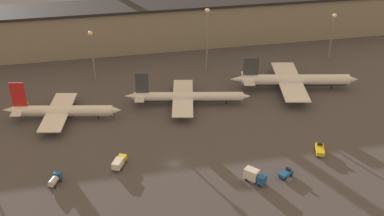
{
  "coord_description": "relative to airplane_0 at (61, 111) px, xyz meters",
  "views": [
    {
      "loc": [
        -18.28,
        -116.55,
        85.93
      ],
      "look_at": [
        9.93,
        22.18,
        6.0
      ],
      "focal_mm": 45.0,
      "sensor_mm": 36.0,
      "label": 1
    }
  ],
  "objects": [
    {
      "name": "lamp_post_1",
      "position": [
        12.1,
        28.53,
        10.53
      ],
      "size": [
        1.8,
        1.8,
        21.13
      ],
      "color": "slate",
      "rests_on": "ground"
    },
    {
      "name": "lamp_post_2",
      "position": [
        58.28,
        28.53,
        13.86
      ],
      "size": [
        1.8,
        1.8,
        27.13
      ],
      "color": "slate",
      "rests_on": "ground"
    },
    {
      "name": "service_vehicle_2",
      "position": [
        64.52,
        -46.58,
        -2.06
      ],
      "size": [
        5.08,
        4.33,
        2.47
      ],
      "rotation": [
        0.0,
        0.0,
        0.56
      ],
      "color": "#195199",
      "rests_on": "ground"
    },
    {
      "name": "terminal_building",
      "position": [
        33.86,
        61.35,
        7.06
      ],
      "size": [
        253.47,
        21.64,
        20.43
      ],
      "color": "gray",
      "rests_on": "ground"
    },
    {
      "name": "service_vehicle_0",
      "position": [
        79.18,
        -37.48,
        -1.88
      ],
      "size": [
        4.27,
        6.35,
        2.82
      ],
      "rotation": [
        0.0,
        0.0,
        1.22
      ],
      "color": "gold",
      "rests_on": "ground"
    },
    {
      "name": "airplane_2",
      "position": [
        87.64,
        5.53,
        0.52
      ],
      "size": [
        49.79,
        35.44,
        13.28
      ],
      "rotation": [
        0.0,
        0.0,
        -0.19
      ],
      "color": "silver",
      "rests_on": "ground"
    },
    {
      "name": "service_vehicle_3",
      "position": [
        17.52,
        -32.16,
        -1.62
      ],
      "size": [
        5.06,
        6.97,
        2.77
      ],
      "rotation": [
        0.0,
        0.0,
        1.12
      ],
      "color": "gold",
      "rests_on": "ground"
    },
    {
      "name": "service_vehicle_4",
      "position": [
        54.72,
        -47.04,
        -1.09
      ],
      "size": [
        6.14,
        6.4,
        3.89
      ],
      "rotation": [
        0.0,
        0.0,
        -0.83
      ],
      "color": "#195199",
      "rests_on": "ground"
    },
    {
      "name": "ground",
      "position": [
        33.86,
        -34.12,
        -3.21
      ],
      "size": [
        600.0,
        600.0,
        0.0
      ],
      "primitive_type": "plane",
      "color": "#423F44"
    },
    {
      "name": "airplane_1",
      "position": [
        44.59,
        1.73,
        -0.2
      ],
      "size": [
        46.2,
        29.62,
        12.73
      ],
      "rotation": [
        0.0,
        0.0,
        -0.19
      ],
      "color": "silver",
      "rests_on": "ground"
    },
    {
      "name": "airplane_0",
      "position": [
        0.0,
        0.0,
        0.0
      ],
      "size": [
        41.24,
        28.04,
        14.11
      ],
      "rotation": [
        0.0,
        0.0,
        -0.19
      ],
      "color": "silver",
      "rests_on": "ground"
    },
    {
      "name": "service_vehicle_1",
      "position": [
        -0.85,
        -36.95,
        -1.61
      ],
      "size": [
        3.9,
        5.23,
        2.85
      ],
      "rotation": [
        0.0,
        0.0,
        1.13
      ],
      "color": "#195199",
      "rests_on": "ground"
    },
    {
      "name": "lamp_post_3",
      "position": [
        113.34,
        28.53,
        10.65
      ],
      "size": [
        1.8,
        1.8,
        21.33
      ],
      "color": "slate",
      "rests_on": "ground"
    }
  ]
}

